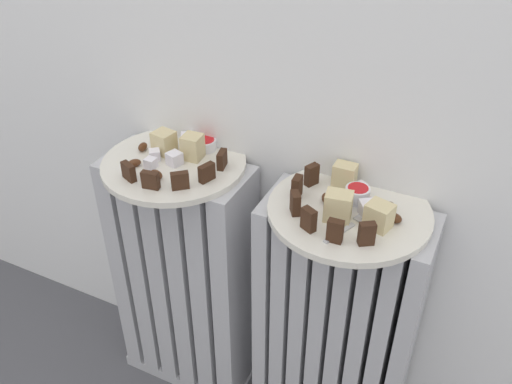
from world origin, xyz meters
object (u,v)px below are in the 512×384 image
(plate_right, at_px, (349,211))
(jam_bowl_left, at_px, (205,144))
(radiator_left, at_px, (186,281))
(plate_left, at_px, (174,164))
(radiator_right, at_px, (334,334))
(jam_bowl_right, at_px, (357,193))
(fork, at_px, (349,226))

(plate_right, bearing_deg, jam_bowl_left, 168.31)
(radiator_left, relative_size, plate_left, 2.15)
(radiator_right, height_order, jam_bowl_left, jam_bowl_left)
(radiator_left, xyz_separation_m, jam_bowl_right, (0.36, 0.03, 0.33))
(radiator_right, xyz_separation_m, plate_left, (-0.36, -0.00, 0.31))
(radiator_right, xyz_separation_m, jam_bowl_right, (0.00, 0.03, 0.33))
(plate_left, distance_m, plate_right, 0.36)
(jam_bowl_left, distance_m, jam_bowl_right, 0.33)
(radiator_right, bearing_deg, plate_left, -180.00)
(plate_right, xyz_separation_m, fork, (0.02, -0.05, 0.01))
(jam_bowl_right, bearing_deg, fork, -81.38)
(plate_left, distance_m, jam_bowl_right, 0.36)
(plate_left, relative_size, fork, 2.78)
(radiator_left, relative_size, plate_right, 2.15)
(plate_right, bearing_deg, plate_left, 180.00)
(radiator_right, relative_size, jam_bowl_right, 14.05)
(jam_bowl_right, height_order, fork, jam_bowl_right)
(radiator_right, height_order, jam_bowl_right, jam_bowl_right)
(jam_bowl_left, bearing_deg, plate_right, -11.69)
(radiator_left, height_order, fork, fork)
(plate_right, relative_size, fork, 2.78)
(plate_right, height_order, fork, fork)
(jam_bowl_left, height_order, jam_bowl_right, jam_bowl_right)
(jam_bowl_right, relative_size, fork, 0.43)
(plate_right, bearing_deg, jam_bowl_right, 81.26)
(jam_bowl_left, bearing_deg, radiator_left, -115.93)
(jam_bowl_right, bearing_deg, radiator_left, -175.67)
(plate_left, height_order, jam_bowl_right, jam_bowl_right)
(plate_right, distance_m, fork, 0.05)
(radiator_right, bearing_deg, radiator_left, -180.00)
(plate_right, bearing_deg, radiator_left, 180.00)
(fork, bearing_deg, jam_bowl_left, 160.82)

